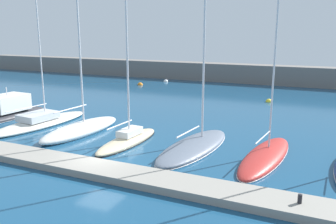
% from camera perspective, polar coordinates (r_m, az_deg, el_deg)
% --- Properties ---
extents(ground_plane, '(120.00, 120.00, 0.00)m').
position_cam_1_polar(ground_plane, '(23.27, -10.89, -8.07)').
color(ground_plane, navy).
extents(dock_pier, '(36.85, 2.23, 0.43)m').
position_cam_1_polar(dock_pier, '(22.21, -12.87, -8.60)').
color(dock_pier, gray).
rests_on(dock_pier, ground_plane).
extents(breakwater_seawall, '(108.00, 2.94, 2.94)m').
position_cam_1_polar(breakwater_seawall, '(58.95, 11.81, 6.08)').
color(breakwater_seawall, slate).
rests_on(breakwater_seawall, ground_plane).
extents(motorboat_charcoal_nearest, '(3.63, 10.16, 3.36)m').
position_cam_1_polar(motorboat_charcoal_nearest, '(37.61, -24.79, -0.13)').
color(motorboat_charcoal_nearest, '#2D2D33').
rests_on(motorboat_charcoal_nearest, ground_plane).
extents(sailboat_ivory_second, '(3.98, 10.56, 19.37)m').
position_cam_1_polar(sailboat_ivory_second, '(33.66, -19.79, -1.40)').
color(sailboat_ivory_second, silver).
rests_on(sailboat_ivory_second, ground_plane).
extents(sailboat_white_third, '(3.24, 8.80, 13.95)m').
position_cam_1_polar(sailboat_white_third, '(30.15, -13.69, -2.58)').
color(sailboat_white_third, white).
rests_on(sailboat_white_third, ground_plane).
extents(sailboat_sand_fourth, '(2.31, 7.40, 13.94)m').
position_cam_1_polar(sailboat_sand_fourth, '(26.82, -6.46, -4.31)').
color(sailboat_sand_fourth, beige).
rests_on(sailboat_sand_fourth, ground_plane).
extents(sailboat_slate_fifth, '(3.88, 9.72, 18.10)m').
position_cam_1_polar(sailboat_slate_fifth, '(25.55, 4.18, -5.29)').
color(sailboat_slate_fifth, slate).
rests_on(sailboat_slate_fifth, ground_plane).
extents(sailboat_red_sixth, '(3.17, 9.35, 18.67)m').
position_cam_1_polar(sailboat_red_sixth, '(24.50, 15.32, -6.66)').
color(sailboat_red_sixth, '#B72D28').
rests_on(sailboat_red_sixth, ground_plane).
extents(mooring_buoy_yellow, '(0.75, 0.75, 0.75)m').
position_cam_1_polar(mooring_buoy_yellow, '(43.63, 15.82, 1.56)').
color(mooring_buoy_yellow, yellow).
rests_on(mooring_buoy_yellow, ground_plane).
extents(mooring_buoy_orange, '(0.82, 0.82, 0.82)m').
position_cam_1_polar(mooring_buoy_orange, '(55.24, -4.47, 4.33)').
color(mooring_buoy_orange, orange).
rests_on(mooring_buoy_orange, ground_plane).
extents(mooring_buoy_white, '(0.78, 0.78, 0.78)m').
position_cam_1_polar(mooring_buoy_white, '(58.58, -0.35, 4.86)').
color(mooring_buoy_white, white).
rests_on(mooring_buoy_white, ground_plane).
extents(dock_bollard, '(0.20, 0.20, 0.44)m').
position_cam_1_polar(dock_bollard, '(18.00, 20.34, -12.89)').
color(dock_bollard, black).
rests_on(dock_bollard, dock_pier).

